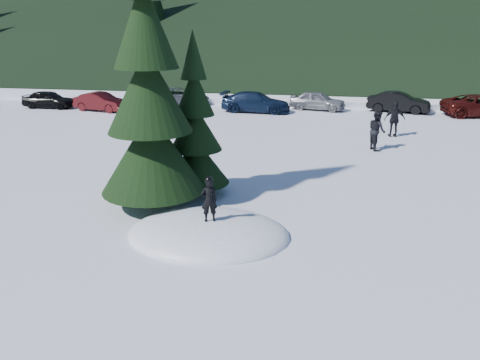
% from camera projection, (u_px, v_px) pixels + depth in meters
% --- Properties ---
extents(ground, '(200.00, 200.00, 0.00)m').
position_uv_depth(ground, '(209.00, 235.00, 12.82)').
color(ground, white).
rests_on(ground, ground).
extents(snow_mound, '(4.48, 3.52, 0.96)m').
position_uv_depth(snow_mound, '(209.00, 235.00, 12.82)').
color(snow_mound, white).
rests_on(snow_mound, ground).
extents(spruce_tall, '(3.20, 3.20, 8.60)m').
position_uv_depth(spruce_tall, '(149.00, 102.00, 13.84)').
color(spruce_tall, black).
rests_on(spruce_tall, ground).
extents(spruce_short, '(2.20, 2.20, 5.37)m').
position_uv_depth(spruce_short, '(195.00, 133.00, 15.36)').
color(spruce_short, black).
rests_on(spruce_short, ground).
extents(child_skier, '(0.50, 0.42, 1.18)m').
position_uv_depth(child_skier, '(209.00, 200.00, 12.35)').
color(child_skier, black).
rests_on(child_skier, snow_mound).
extents(adult_0, '(0.96, 1.08, 1.84)m').
position_uv_depth(adult_0, '(377.00, 130.00, 21.44)').
color(adult_0, black).
rests_on(adult_0, ground).
extents(adult_1, '(1.12, 0.59, 1.82)m').
position_uv_depth(adult_1, '(395.00, 119.00, 24.02)').
color(adult_1, black).
rests_on(adult_1, ground).
extents(car_0, '(3.62, 1.49, 1.23)m').
position_uv_depth(car_0, '(49.00, 99.00, 32.69)').
color(car_0, black).
rests_on(car_0, ground).
extents(car_1, '(3.93, 2.02, 1.24)m').
position_uv_depth(car_1, '(101.00, 102.00, 31.54)').
color(car_1, '#3C0A0D').
rests_on(car_1, ground).
extents(car_2, '(4.84, 3.16, 1.24)m').
position_uv_depth(car_2, '(179.00, 96.00, 34.10)').
color(car_2, '#4E5255').
rests_on(car_2, ground).
extents(car_3, '(4.72, 2.19, 1.33)m').
position_uv_depth(car_3, '(256.00, 102.00, 31.10)').
color(car_3, '#0E1A33').
rests_on(car_3, ground).
extents(car_4, '(4.02, 2.39, 1.28)m').
position_uv_depth(car_4, '(318.00, 101.00, 31.92)').
color(car_4, gray).
rests_on(car_4, ground).
extents(car_5, '(4.25, 2.33, 1.33)m').
position_uv_depth(car_5, '(399.00, 102.00, 31.08)').
color(car_5, black).
rests_on(car_5, ground).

